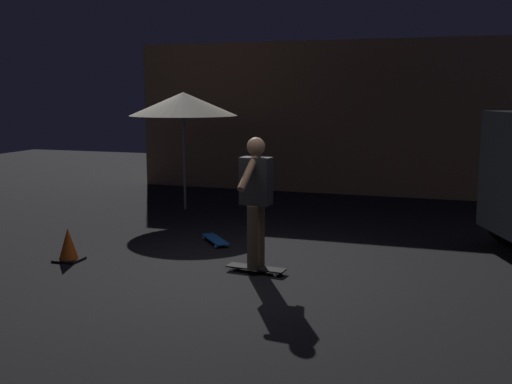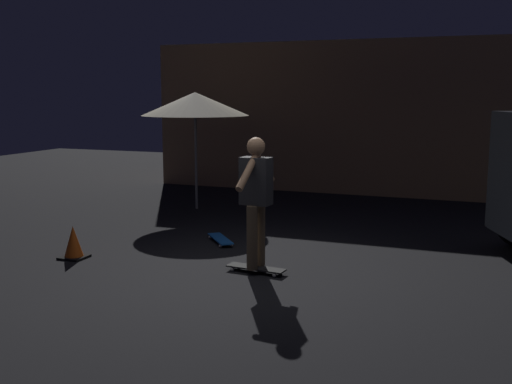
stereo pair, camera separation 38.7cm
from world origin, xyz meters
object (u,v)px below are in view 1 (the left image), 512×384
object	(u,v)px
traffic_cone	(68,246)
skateboard_ridden	(256,268)
skateboard_spare	(215,240)
patio_umbrella	(183,104)
skater	(256,193)

from	to	relation	value
traffic_cone	skateboard_ridden	bearing A→B (deg)	5.85
skateboard_spare	traffic_cone	world-z (taller)	traffic_cone
patio_umbrella	skater	world-z (taller)	patio_umbrella
skater	traffic_cone	bearing A→B (deg)	-174.15
skateboard_ridden	skateboard_spare	world-z (taller)	same
patio_umbrella	skater	distance (m)	4.68
skateboard_spare	traffic_cone	xyz separation A→B (m)	(-1.54, -1.55, 0.16)
skater	skateboard_spare	bearing A→B (deg)	130.11
skateboard_ridden	skateboard_spare	xyz separation A→B (m)	(-1.08, 1.28, 0.00)
traffic_cone	patio_umbrella	bearing A→B (deg)	90.88
patio_umbrella	skater	bearing A→B (deg)	-53.90
skateboard_spare	skater	world-z (taller)	skater
skateboard_ridden	skater	distance (m)	0.98
skateboard_ridden	patio_umbrella	bearing A→B (deg)	126.10
skateboard_ridden	skater	world-z (taller)	skater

